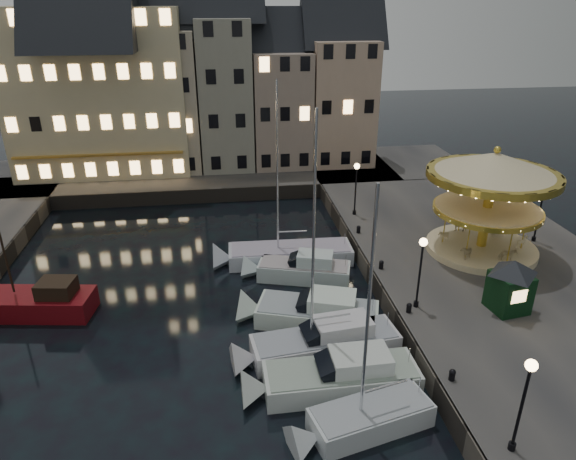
{
  "coord_description": "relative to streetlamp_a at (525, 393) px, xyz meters",
  "views": [
    {
      "loc": [
        -3.14,
        -22.0,
        16.86
      ],
      "look_at": [
        1.0,
        8.0,
        3.2
      ],
      "focal_mm": 32.0,
      "sensor_mm": 36.0,
      "label": 1
    }
  ],
  "objects": [
    {
      "name": "ticket_kiosk",
      "position": [
        4.79,
        9.05,
        -0.69
      ],
      "size": [
        2.91,
        2.91,
        3.42
      ],
      "color": "black",
      "rests_on": "quay_east"
    },
    {
      "name": "carousel",
      "position": [
        6.81,
        15.99,
        2.05
      ],
      "size": [
        8.28,
        8.28,
        7.24
      ],
      "color": "beige",
      "rests_on": "quay_east"
    },
    {
      "name": "quaywall_e",
      "position": [
        -1.2,
        15.0,
        -3.37
      ],
      "size": [
        0.15,
        44.0,
        1.3
      ],
      "primitive_type": "cube",
      "color": "#47423A",
      "rests_on": "ground"
    },
    {
      "name": "townhouse_nb",
      "position": [
        -21.25,
        39.0,
        4.26
      ],
      "size": [
        6.16,
        8.0,
        13.8
      ],
      "color": "slate",
      "rests_on": "quay_north"
    },
    {
      "name": "streetlamp_c",
      "position": [
        0.0,
        23.5,
        0.0
      ],
      "size": [
        0.44,
        0.44,
        4.17
      ],
      "color": "black",
      "rests_on": "quay_east"
    },
    {
      "name": "motorboat_e",
      "position": [
        -5.67,
        16.21,
        -3.38
      ],
      "size": [
        7.01,
        3.74,
        2.15
      ],
      "color": "silver",
      "rests_on": "ground"
    },
    {
      "name": "hotel_corner",
      "position": [
        -21.2,
        39.0,
        5.76
      ],
      "size": [
        17.6,
        9.0,
        16.8
      ],
      "color": "beige",
      "rests_on": "quay_north"
    },
    {
      "name": "townhouse_nf",
      "position": [
        2.05,
        39.0,
        4.26
      ],
      "size": [
        6.82,
        8.0,
        13.8
      ],
      "color": "tan",
      "rests_on": "quay_north"
    },
    {
      "name": "motorboat_f",
      "position": [
        -6.39,
        18.71,
        -3.49
      ],
      "size": [
        9.63,
        2.8,
        12.8
      ],
      "color": "#B5BAC7",
      "rests_on": "ground"
    },
    {
      "name": "bollard_b",
      "position": [
        -0.6,
        9.5,
        -2.41
      ],
      "size": [
        0.3,
        0.3,
        0.57
      ],
      "color": "black",
      "rests_on": "quay_east"
    },
    {
      "name": "ground",
      "position": [
        -7.2,
        9.0,
        -4.02
      ],
      "size": [
        160.0,
        160.0,
        0.0
      ],
      "primitive_type": "plane",
      "color": "black",
      "rests_on": "ground"
    },
    {
      "name": "townhouse_nc",
      "position": [
        -15.2,
        39.0,
        4.76
      ],
      "size": [
        6.82,
        8.0,
        14.8
      ],
      "color": "#AFA28B",
      "rests_on": "quay_north"
    },
    {
      "name": "bollard_c",
      "position": [
        -0.6,
        14.5,
        -2.41
      ],
      "size": [
        0.3,
        0.3,
        0.57
      ],
      "color": "black",
      "rests_on": "quay_east"
    },
    {
      "name": "streetlamp_b",
      "position": [
        0.0,
        10.0,
        0.0
      ],
      "size": [
        0.44,
        0.44,
        4.17
      ],
      "color": "black",
      "rests_on": "quay_east"
    },
    {
      "name": "motorboat_b",
      "position": [
        -5.66,
        5.58,
        -3.37
      ],
      "size": [
        8.3,
        2.48,
        2.15
      ],
      "color": "silver",
      "rests_on": "ground"
    },
    {
      "name": "bollard_a",
      "position": [
        -0.6,
        4.0,
        -2.41
      ],
      "size": [
        0.3,
        0.3,
        0.57
      ],
      "color": "black",
      "rests_on": "quay_east"
    },
    {
      "name": "quay_north",
      "position": [
        -15.2,
        37.0,
        -3.37
      ],
      "size": [
        44.0,
        12.0,
        1.3
      ],
      "primitive_type": "cube",
      "color": "#474442",
      "rests_on": "ground"
    },
    {
      "name": "townhouse_ne",
      "position": [
        -4.0,
        39.0,
        3.76
      ],
      "size": [
        6.16,
        8.0,
        12.8
      ],
      "color": "gray",
      "rests_on": "quay_north"
    },
    {
      "name": "bollard_d",
      "position": [
        -0.6,
        20.0,
        -2.41
      ],
      "size": [
        0.3,
        0.3,
        0.57
      ],
      "color": "black",
      "rests_on": "quay_east"
    },
    {
      "name": "red_fishing_boat",
      "position": [
        -21.35,
        14.2,
        -3.33
      ],
      "size": [
        7.0,
        3.31,
        5.72
      ],
      "color": "#660A11",
      "rests_on": "ground"
    },
    {
      "name": "townhouse_nd",
      "position": [
        -9.45,
        39.0,
        5.26
      ],
      "size": [
        5.5,
        8.0,
        15.8
      ],
      "color": "gray",
      "rests_on": "quay_north"
    },
    {
      "name": "streetlamp_d",
      "position": [
        11.3,
        17.0,
        0.0
      ],
      "size": [
        0.44,
        0.44,
        4.17
      ],
      "color": "black",
      "rests_on": "quay_east"
    },
    {
      "name": "quaywall_n",
      "position": [
        -13.2,
        31.0,
        -3.37
      ],
      "size": [
        48.0,
        0.15,
        1.3
      ],
      "primitive_type": "cube",
      "color": "#47423A",
      "rests_on": "ground"
    },
    {
      "name": "townhouse_na",
      "position": [
        -26.7,
        39.0,
        3.76
      ],
      "size": [
        5.5,
        8.0,
        12.8
      ],
      "color": "tan",
      "rests_on": "quay_north"
    },
    {
      "name": "motorboat_c",
      "position": [
        -5.86,
        8.21,
        -3.34
      ],
      "size": [
        8.71,
        3.12,
        11.51
      ],
      "color": "silver",
      "rests_on": "ground"
    },
    {
      "name": "motorboat_d",
      "position": [
        -5.74,
        11.15,
        -3.38
      ],
      "size": [
        7.86,
        4.79,
        2.15
      ],
      "color": "silver",
      "rests_on": "ground"
    },
    {
      "name": "streetlamp_a",
      "position": [
        0.0,
        0.0,
        0.0
      ],
      "size": [
        0.44,
        0.44,
        4.17
      ],
      "color": "black",
      "rests_on": "quay_east"
    },
    {
      "name": "quay_east",
      "position": [
        6.8,
        15.0,
        -3.37
      ],
      "size": [
        16.0,
        56.0,
        1.3
      ],
      "primitive_type": "cube",
      "color": "#474442",
      "rests_on": "ground"
    },
    {
      "name": "motorboat_a",
      "position": [
        -5.11,
        2.88,
        -3.48
      ],
      "size": [
        6.36,
        3.33,
        10.46
      ],
      "color": "silver",
      "rests_on": "ground"
    }
  ]
}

